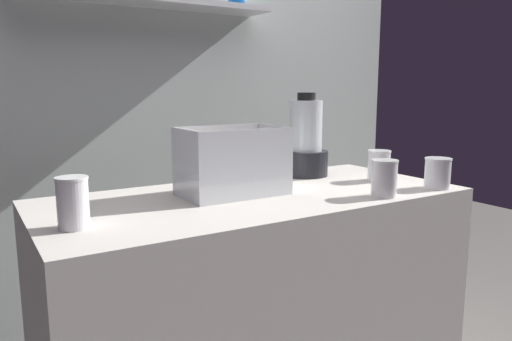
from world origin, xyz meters
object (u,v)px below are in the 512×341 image
blender_pitcher (306,143)px  juice_cup_orange_left (384,180)px  juice_cup_mango_middle (379,168)px  juice_cup_beet_far_left (73,206)px  juice_cup_carrot_right (438,174)px  carrot_display_bin (231,174)px

blender_pitcher → juice_cup_orange_left: blender_pitcher is taller
juice_cup_mango_middle → blender_pitcher: bearing=126.9°
juice_cup_beet_far_left → juice_cup_mango_middle: 1.13m
juice_cup_mango_middle → juice_cup_carrot_right: 0.22m
juice_cup_carrot_right → carrot_display_bin: bearing=156.5°
juice_cup_orange_left → carrot_display_bin: bearing=144.9°
blender_pitcher → juice_cup_orange_left: bearing=-92.2°
carrot_display_bin → blender_pitcher: (0.42, 0.16, 0.06)m
juice_cup_beet_far_left → blender_pitcher: bearing=17.2°
carrot_display_bin → blender_pitcher: 0.46m
carrot_display_bin → juice_cup_orange_left: 0.50m
blender_pitcher → juice_cup_beet_far_left: blender_pitcher is taller
carrot_display_bin → juice_cup_orange_left: carrot_display_bin is taller
juice_cup_beet_far_left → juice_cup_mango_middle: size_ratio=1.14×
carrot_display_bin → juice_cup_mango_middle: bearing=-7.2°
juice_cup_orange_left → juice_cup_carrot_right: (0.26, -0.00, -0.00)m
juice_cup_mango_middle → juice_cup_beet_far_left: bearing=-176.8°
blender_pitcher → juice_cup_carrot_right: size_ratio=3.08×
blender_pitcher → juice_cup_mango_middle: (0.17, -0.23, -0.08)m
juice_cup_beet_far_left → juice_cup_carrot_right: 1.20m
carrot_display_bin → blender_pitcher: bearing=20.2°
juice_cup_beet_far_left → juice_cup_mango_middle: bearing=3.2°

